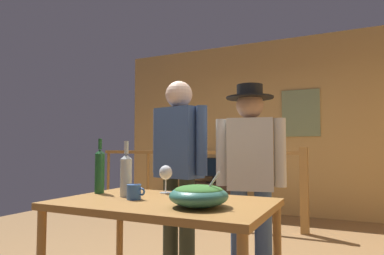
% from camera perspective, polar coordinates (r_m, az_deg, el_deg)
% --- Properties ---
extents(back_wall, '(5.73, 0.10, 2.90)m').
position_cam_1_polar(back_wall, '(5.74, 14.62, 0.25)').
color(back_wall, tan).
rests_on(back_wall, ground_plane).
extents(framed_picture, '(0.59, 0.03, 0.75)m').
position_cam_1_polar(framed_picture, '(5.64, 18.04, 2.35)').
color(framed_picture, gray).
extents(stair_railing, '(3.23, 0.10, 1.09)m').
position_cam_1_polar(stair_railing, '(4.77, 6.07, -8.12)').
color(stair_railing, '#9E6B33').
rests_on(stair_railing, ground_plane).
extents(tv_console, '(0.90, 0.40, 0.50)m').
position_cam_1_polar(tv_console, '(5.75, 3.66, -11.84)').
color(tv_console, '#38281E').
rests_on(tv_console, ground_plane).
extents(flat_screen_tv, '(0.56, 0.12, 0.42)m').
position_cam_1_polar(flat_screen_tv, '(5.67, 3.52, -6.88)').
color(flat_screen_tv, black).
rests_on(flat_screen_tv, tv_console).
extents(serving_table, '(1.26, 0.79, 0.78)m').
position_cam_1_polar(serving_table, '(2.04, -4.88, -14.53)').
color(serving_table, '#9E6B33').
rests_on(serving_table, ground_plane).
extents(salad_bowl, '(0.31, 0.31, 0.19)m').
position_cam_1_polar(salad_bowl, '(1.79, 1.15, -11.37)').
color(salad_bowl, '#337060').
rests_on(salad_bowl, serving_table).
extents(wine_glass, '(0.09, 0.09, 0.19)m').
position_cam_1_polar(wine_glass, '(2.32, -4.51, -7.83)').
color(wine_glass, silver).
rests_on(wine_glass, serving_table).
extents(wine_bottle_green, '(0.07, 0.07, 0.37)m').
position_cam_1_polar(wine_bottle_green, '(2.40, -15.47, -7.05)').
color(wine_bottle_green, '#1E5628').
rests_on(wine_bottle_green, serving_table).
extents(wine_bottle_clear, '(0.07, 0.07, 0.35)m').
position_cam_1_polar(wine_bottle_clear, '(2.19, -11.18, -7.80)').
color(wine_bottle_clear, silver).
rests_on(wine_bottle_clear, serving_table).
extents(mug_blue, '(0.12, 0.08, 0.09)m').
position_cam_1_polar(mug_blue, '(2.08, -9.82, -10.78)').
color(mug_blue, '#3866B2').
rests_on(mug_blue, serving_table).
extents(person_standing_left, '(0.56, 0.30, 1.66)m').
position_cam_1_polar(person_standing_left, '(2.84, -2.27, -5.63)').
color(person_standing_left, '#2D3323').
rests_on(person_standing_left, ground_plane).
extents(person_standing_right, '(0.52, 0.37, 1.58)m').
position_cam_1_polar(person_standing_right, '(2.61, 9.94, -7.08)').
color(person_standing_right, '#3D5684').
rests_on(person_standing_right, ground_plane).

